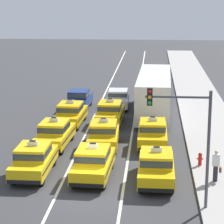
{
  "coord_description": "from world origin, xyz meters",
  "views": [
    {
      "loc": [
        2.97,
        -23.49,
        9.65
      ],
      "look_at": [
        0.13,
        11.29,
        1.3
      ],
      "focal_mm": 81.43,
      "sensor_mm": 36.0,
      "label": 1
    }
  ],
  "objects_px": {
    "sedan_left_fourth": "(79,99)",
    "sedan_center_fourth": "(118,98)",
    "pedestrian_near_crosswalk": "(216,166)",
    "taxi_right_nearest": "(156,166)",
    "taxi_left_nearest": "(34,159)",
    "traffic_light_pole": "(187,128)",
    "taxi_center_third": "(110,112)",
    "taxi_left_second": "(55,133)",
    "taxi_left_third": "(71,113)",
    "taxi_center_second": "(104,134)",
    "fire_hydrant": "(200,158)",
    "taxi_right_second": "(152,133)",
    "sedan_right_fourth": "(156,85)",
    "taxi_center_nearest": "(93,162)",
    "bus_right_third": "(154,92)"
  },
  "relations": [
    {
      "from": "sedan_right_fourth",
      "to": "taxi_left_third",
      "type": "bearing_deg",
      "value": -116.84
    },
    {
      "from": "taxi_right_nearest",
      "to": "bus_right_third",
      "type": "distance_m",
      "value": 15.02
    },
    {
      "from": "taxi_center_second",
      "to": "sedan_right_fourth",
      "type": "distance_m",
      "value": 17.99
    },
    {
      "from": "taxi_left_third",
      "to": "pedestrian_near_crosswalk",
      "type": "height_order",
      "value": "taxi_left_third"
    },
    {
      "from": "taxi_left_third",
      "to": "sedan_right_fourth",
      "type": "bearing_deg",
      "value": 63.16
    },
    {
      "from": "taxi_left_third",
      "to": "taxi_center_second",
      "type": "bearing_deg",
      "value": -60.66
    },
    {
      "from": "sedan_left_fourth",
      "to": "sedan_center_fourth",
      "type": "bearing_deg",
      "value": 10.03
    },
    {
      "from": "taxi_left_third",
      "to": "taxi_center_third",
      "type": "xyz_separation_m",
      "value": [
        2.87,
        0.62,
        0.0
      ]
    },
    {
      "from": "taxi_center_nearest",
      "to": "traffic_light_pole",
      "type": "relative_size",
      "value": 0.83
    },
    {
      "from": "sedan_left_fourth",
      "to": "pedestrian_near_crosswalk",
      "type": "distance_m",
      "value": 18.84
    },
    {
      "from": "bus_right_third",
      "to": "taxi_left_second",
      "type": "bearing_deg",
      "value": -123.81
    },
    {
      "from": "taxi_right_second",
      "to": "fire_hydrant",
      "type": "distance_m",
      "value": 4.78
    },
    {
      "from": "taxi_left_second",
      "to": "traffic_light_pole",
      "type": "bearing_deg",
      "value": -49.6
    },
    {
      "from": "sedan_left_fourth",
      "to": "taxi_right_second",
      "type": "bearing_deg",
      "value": -58.28
    },
    {
      "from": "taxi_right_second",
      "to": "fire_hydrant",
      "type": "height_order",
      "value": "taxi_right_second"
    },
    {
      "from": "taxi_left_third",
      "to": "fire_hydrant",
      "type": "bearing_deg",
      "value": -44.9
    },
    {
      "from": "fire_hydrant",
      "to": "bus_right_third",
      "type": "bearing_deg",
      "value": 101.55
    },
    {
      "from": "bus_right_third",
      "to": "pedestrian_near_crosswalk",
      "type": "bearing_deg",
      "value": -78.1
    },
    {
      "from": "sedan_left_fourth",
      "to": "sedan_center_fourth",
      "type": "height_order",
      "value": "same"
    },
    {
      "from": "sedan_right_fourth",
      "to": "taxi_right_second",
      "type": "bearing_deg",
      "value": -90.84
    },
    {
      "from": "sedan_center_fourth",
      "to": "bus_right_third",
      "type": "distance_m",
      "value": 3.69
    },
    {
      "from": "taxi_center_second",
      "to": "bus_right_third",
      "type": "bearing_deg",
      "value": 71.17
    },
    {
      "from": "taxi_left_third",
      "to": "traffic_light_pole",
      "type": "distance_m",
      "value": 16.47
    },
    {
      "from": "taxi_center_second",
      "to": "taxi_center_third",
      "type": "xyz_separation_m",
      "value": [
        -0.1,
        5.9,
        0.0
      ]
    },
    {
      "from": "taxi_left_third",
      "to": "traffic_light_pole",
      "type": "relative_size",
      "value": 0.83
    },
    {
      "from": "taxi_left_nearest",
      "to": "sedan_center_fourth",
      "type": "relative_size",
      "value": 1.06
    },
    {
      "from": "taxi_left_third",
      "to": "fire_hydrant",
      "type": "xyz_separation_m",
      "value": [
        8.7,
        -8.66,
        -0.33
      ]
    },
    {
      "from": "taxi_left_third",
      "to": "fire_hydrant",
      "type": "distance_m",
      "value": 12.28
    },
    {
      "from": "taxi_right_second",
      "to": "traffic_light_pole",
      "type": "relative_size",
      "value": 0.82
    },
    {
      "from": "taxi_left_second",
      "to": "taxi_left_nearest",
      "type": "bearing_deg",
      "value": -91.67
    },
    {
      "from": "taxi_left_nearest",
      "to": "traffic_light_pole",
      "type": "height_order",
      "value": "traffic_light_pole"
    },
    {
      "from": "taxi_center_nearest",
      "to": "bus_right_third",
      "type": "height_order",
      "value": "bus_right_third"
    },
    {
      "from": "taxi_left_nearest",
      "to": "taxi_center_second",
      "type": "height_order",
      "value": "same"
    },
    {
      "from": "taxi_left_nearest",
      "to": "sedan_right_fourth",
      "type": "distance_m",
      "value": 23.82
    },
    {
      "from": "sedan_left_fourth",
      "to": "traffic_light_pole",
      "type": "relative_size",
      "value": 0.78
    },
    {
      "from": "bus_right_third",
      "to": "sedan_right_fourth",
      "type": "bearing_deg",
      "value": 88.9
    },
    {
      "from": "taxi_center_nearest",
      "to": "fire_hydrant",
      "type": "bearing_deg",
      "value": 19.28
    },
    {
      "from": "sedan_center_fourth",
      "to": "taxi_left_third",
      "type": "bearing_deg",
      "value": -117.94
    },
    {
      "from": "sedan_left_fourth",
      "to": "taxi_center_third",
      "type": "bearing_deg",
      "value": -57.06
    },
    {
      "from": "taxi_right_nearest",
      "to": "pedestrian_near_crosswalk",
      "type": "height_order",
      "value": "taxi_right_nearest"
    },
    {
      "from": "taxi_center_third",
      "to": "sedan_center_fourth",
      "type": "relative_size",
      "value": 1.06
    },
    {
      "from": "taxi_left_second",
      "to": "fire_hydrant",
      "type": "height_order",
      "value": "taxi_left_second"
    },
    {
      "from": "taxi_left_third",
      "to": "sedan_center_fourth",
      "type": "xyz_separation_m",
      "value": [
        3.1,
        5.85,
        -0.03
      ]
    },
    {
      "from": "taxi_left_third",
      "to": "taxi_center_nearest",
      "type": "xyz_separation_m",
      "value": [
        2.94,
        -10.68,
        0.0
      ]
    },
    {
      "from": "sedan_center_fourth",
      "to": "traffic_light_pole",
      "type": "bearing_deg",
      "value": -77.72
    },
    {
      "from": "bus_right_third",
      "to": "taxi_right_second",
      "type": "bearing_deg",
      "value": -90.57
    },
    {
      "from": "taxi_right_second",
      "to": "taxi_center_third",
      "type": "bearing_deg",
      "value": 120.64
    },
    {
      "from": "sedan_left_fourth",
      "to": "sedan_right_fourth",
      "type": "xyz_separation_m",
      "value": [
        6.42,
        7.14,
        0.0
      ]
    },
    {
      "from": "sedan_left_fourth",
      "to": "taxi_right_nearest",
      "type": "height_order",
      "value": "taxi_right_nearest"
    },
    {
      "from": "taxi_left_nearest",
      "to": "traffic_light_pole",
      "type": "xyz_separation_m",
      "value": [
        7.79,
        -3.88,
        2.94
      ]
    }
  ]
}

